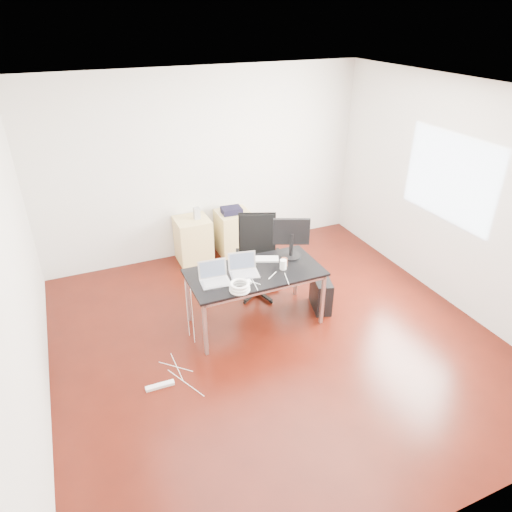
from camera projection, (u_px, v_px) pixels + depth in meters
name	position (u px, v px, depth m)	size (l,w,h in m)	color
room_shell	(280.00, 232.00, 4.80)	(5.00, 5.00, 5.00)	#340B05
desk	(255.00, 275.00, 5.44)	(1.60, 0.80, 0.73)	black
office_chair	(257.00, 252.00, 6.10)	(0.62, 0.64, 1.08)	black
filing_cabinet_left	(193.00, 240.00, 6.98)	(0.50, 0.50, 0.70)	tan
filing_cabinet_right	(234.00, 233.00, 7.21)	(0.50, 0.50, 0.70)	tan
pc_tower	(321.00, 293.00, 5.92)	(0.20, 0.45, 0.44)	black
wastebasket	(207.00, 249.00, 7.17)	(0.24, 0.24, 0.28)	black
power_strip	(160.00, 386.00, 4.76)	(0.30, 0.06, 0.04)	white
laptop_left	(215.00, 277.00, 5.19)	(0.35, 0.28, 0.23)	silver
laptop_right	(244.00, 269.00, 5.35)	(0.37, 0.31, 0.23)	silver
monitor	(291.00, 236.00, 5.61)	(0.43, 0.26, 0.51)	black
keyboard	(261.00, 259.00, 5.65)	(0.44, 0.14, 0.02)	white
cup_white	(283.00, 265.00, 5.44)	(0.08, 0.08, 0.12)	white
cup_brown	(284.00, 262.00, 5.51)	(0.08, 0.08, 0.10)	brown
cable_coil	(240.00, 287.00, 5.02)	(0.24, 0.24, 0.11)	white
power_adapter	(248.00, 282.00, 5.18)	(0.07, 0.07, 0.03)	white
speaker	(197.00, 213.00, 6.78)	(0.09, 0.08, 0.18)	#9E9E9E
navy_garment	(232.00, 210.00, 6.99)	(0.30, 0.24, 0.09)	black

